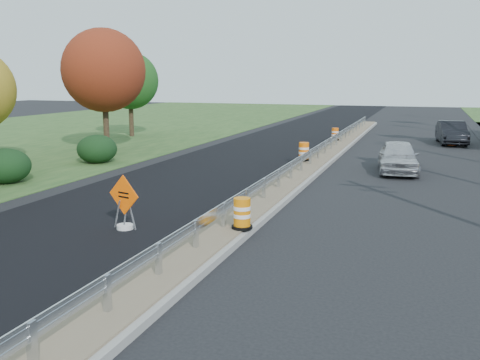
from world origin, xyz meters
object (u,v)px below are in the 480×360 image
(car_dark_mid, at_px, (452,133))
(caution_sign, at_px, (125,216))
(barrel_median_mid, at_px, (304,152))
(car_silver, at_px, (398,157))
(barrel_median_far, at_px, (335,134))
(barrel_shoulder_mid, at_px, (452,140))
(barrel_median_near, at_px, (242,214))

(car_dark_mid, bearing_deg, caution_sign, -117.42)
(barrel_median_mid, bearing_deg, car_dark_mid, 57.97)
(car_silver, bearing_deg, barrel_median_far, 108.44)
(caution_sign, xyz_separation_m, car_silver, (7.14, 12.88, 0.33))
(barrel_shoulder_mid, bearing_deg, car_silver, -104.29)
(barrel_shoulder_mid, bearing_deg, barrel_median_far, -173.54)
(car_silver, xyz_separation_m, car_dark_mid, (2.84, 12.66, 0.02))
(barrel_median_far, bearing_deg, barrel_shoulder_mid, 6.46)
(caution_sign, relative_size, car_silver, 0.37)
(barrel_median_mid, xyz_separation_m, barrel_shoulder_mid, (7.55, 10.56, -0.22))
(barrel_median_far, relative_size, barrel_shoulder_mid, 0.87)
(barrel_median_near, xyz_separation_m, car_dark_mid, (6.45, 25.04, 0.12))
(barrel_median_mid, bearing_deg, barrel_shoulder_mid, 54.44)
(barrel_median_far, distance_m, car_silver, 11.32)
(caution_sign, height_order, barrel_median_near, caution_sign)
(car_silver, bearing_deg, car_dark_mid, 71.31)
(caution_sign, height_order, barrel_shoulder_mid, caution_sign)
(caution_sign, bearing_deg, car_silver, 76.66)
(caution_sign, distance_m, barrel_median_mid, 13.69)
(barrel_median_near, height_order, barrel_shoulder_mid, barrel_median_near)
(car_dark_mid, bearing_deg, car_silver, -108.73)
(barrel_median_mid, height_order, barrel_shoulder_mid, barrel_median_mid)
(barrel_median_far, xyz_separation_m, car_dark_mid, (7.53, 2.36, 0.14))
(barrel_median_near, bearing_deg, barrel_median_far, 92.73)
(barrel_median_near, height_order, car_dark_mid, car_dark_mid)
(barrel_median_near, distance_m, car_silver, 12.90)
(barrel_median_far, relative_size, car_silver, 0.19)
(barrel_median_near, xyz_separation_m, barrel_median_mid, (-1.10, 12.97, 0.03))
(car_dark_mid, bearing_deg, barrel_median_mid, -128.12)
(barrel_shoulder_mid, relative_size, car_silver, 0.22)
(barrel_shoulder_mid, distance_m, car_silver, 11.51)
(barrel_median_near, xyz_separation_m, car_silver, (3.61, 12.38, 0.10))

